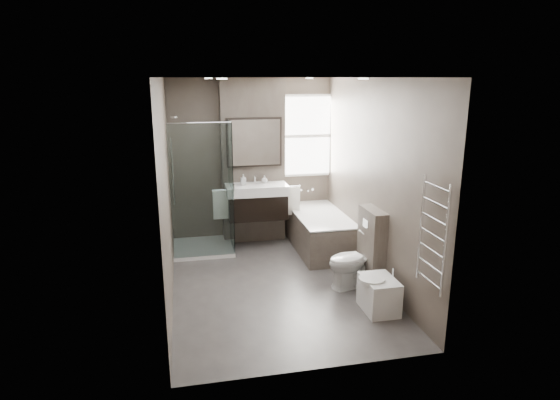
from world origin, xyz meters
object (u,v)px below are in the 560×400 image
object	(u,v)px
vanity	(257,201)
toilet	(354,260)
bathtub	(319,230)
bidet	(379,294)

from	to	relation	value
vanity	toilet	xyz separation A→B (m)	(0.97, -1.71, -0.39)
bathtub	bidet	bearing A→B (deg)	-87.52
bathtub	toilet	xyz separation A→B (m)	(0.05, -1.38, 0.04)
vanity	bidet	world-z (taller)	vanity
toilet	bidet	size ratio (longest dim) A/B	1.37
vanity	bathtub	bearing A→B (deg)	-19.37
bidet	toilet	bearing A→B (deg)	93.74
vanity	toilet	world-z (taller)	vanity
bathtub	toilet	bearing A→B (deg)	-88.14
bathtub	vanity	bearing A→B (deg)	160.63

